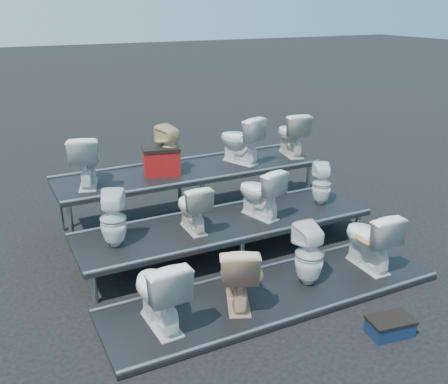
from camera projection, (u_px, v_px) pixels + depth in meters
name	position (u px, v px, depth m)	size (l,w,h in m)	color
ground	(226.00, 252.00, 7.17)	(80.00, 80.00, 0.00)	black
tier_front	(274.00, 294.00, 6.07)	(4.20, 1.20, 0.06)	black
tier_mid	(226.00, 237.00, 7.09)	(4.20, 1.20, 0.46)	black
tier_back	(190.00, 195.00, 8.11)	(4.20, 1.20, 0.86)	black
toilet_0	(159.00, 291.00, 5.31)	(0.47, 0.82, 0.84)	silver
toilet_1	(238.00, 273.00, 5.71)	(0.44, 0.78, 0.80)	tan
toilet_2	(309.00, 255.00, 6.13)	(0.36, 0.36, 0.79)	silver
toilet_3	(369.00, 238.00, 6.52)	(0.46, 0.80, 0.81)	silver
toilet_4	(113.00, 219.00, 6.22)	(0.33, 0.34, 0.73)	silver
toilet_5	(192.00, 207.00, 6.68)	(0.37, 0.65, 0.67)	beige
toilet_6	(260.00, 192.00, 7.10)	(0.41, 0.72, 0.73)	silver
toilet_7	(322.00, 184.00, 7.57)	(0.29, 0.29, 0.64)	silver
toilet_8	(86.00, 160.00, 7.15)	(0.43, 0.75, 0.76)	silver
toilet_9	(170.00, 149.00, 7.69)	(0.34, 0.35, 0.76)	tan
toilet_10	(240.00, 140.00, 8.20)	(0.44, 0.77, 0.78)	silver
toilet_11	(291.00, 134.00, 8.62)	(0.42, 0.74, 0.76)	beige
red_crate	(161.00, 162.00, 7.72)	(0.53, 0.43, 0.38)	#A11113
step_stool	(390.00, 327.00, 5.36)	(0.46, 0.28, 0.17)	#0E1D35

